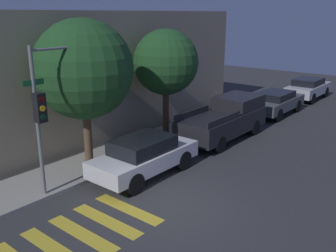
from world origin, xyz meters
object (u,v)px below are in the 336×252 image
sedan_middle (275,102)px  tree_near_corner (83,70)px  sedan_near_corner (144,155)px  tree_midblock (166,62)px  sedan_far_end (308,88)px  pickup_truck (226,118)px  traffic_light_pole (51,96)px

sedan_middle → tree_near_corner: bearing=169.6°
sedan_near_corner → sedan_middle: 11.34m
tree_near_corner → tree_midblock: bearing=0.0°
sedan_near_corner → sedan_far_end: (16.73, 0.00, -0.00)m
sedan_near_corner → tree_midblock: (3.92, 2.23, 2.82)m
pickup_truck → tree_midblock: 3.90m
pickup_truck → sedan_middle: (5.64, -0.00, -0.20)m
pickup_truck → tree_midblock: size_ratio=1.01×
pickup_truck → sedan_middle: 5.64m
tree_near_corner → traffic_light_pole: bearing=-154.9°
sedan_far_end → tree_midblock: 13.31m
tree_near_corner → tree_midblock: size_ratio=1.10×
traffic_light_pole → pickup_truck: traffic_light_pole is taller
sedan_near_corner → pickup_truck: (5.71, 0.00, 0.17)m
traffic_light_pole → pickup_truck: 8.93m
sedan_far_end → tree_near_corner: size_ratio=0.78×
pickup_truck → sedan_near_corner: bearing=-180.0°
tree_midblock → sedan_middle: bearing=-16.7°
sedan_near_corner → pickup_truck: 5.71m
sedan_far_end → sedan_near_corner: bearing=180.0°
sedan_near_corner → tree_near_corner: size_ratio=0.76×
pickup_truck → traffic_light_pole: bearing=171.5°
sedan_middle → tree_midblock: (-7.43, 2.23, 2.85)m
sedan_middle → sedan_far_end: size_ratio=1.01×
sedan_near_corner → tree_near_corner: bearing=108.8°
tree_midblock → traffic_light_pole: bearing=-171.9°
traffic_light_pole → tree_near_corner: tree_near_corner is taller
sedan_near_corner → traffic_light_pole: bearing=155.8°
sedan_middle → tree_midblock: tree_midblock is taller
sedan_near_corner → tree_midblock: bearing=29.7°
sedan_near_corner → sedan_middle: size_ratio=0.97×
traffic_light_pole → tree_midblock: tree_midblock is taller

